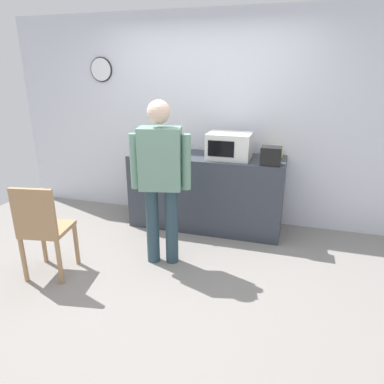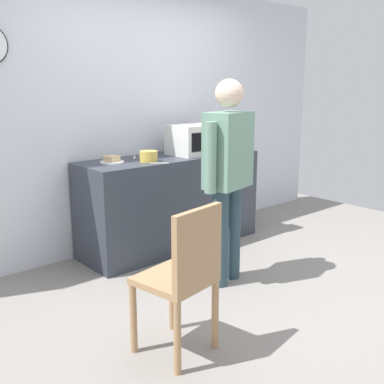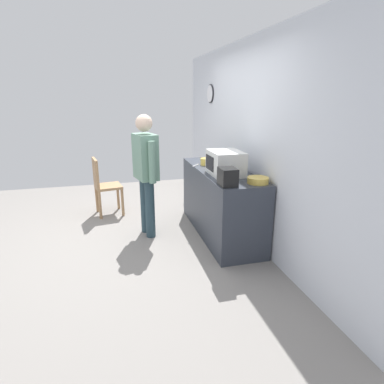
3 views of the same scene
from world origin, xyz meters
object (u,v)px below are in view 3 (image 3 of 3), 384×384
Objects in this scene: toaster at (228,177)px; fork_utensil at (225,164)px; wooden_chair at (103,184)px; person_standing at (146,167)px; spoon_utensil at (196,165)px; cereal_bowl at (258,180)px; sandwich_plate at (210,159)px; microwave at (226,163)px; salad_bowl at (206,162)px.

toaster is 1.16m from fork_utensil.
fork_utensil is at bearing 161.46° from toaster.
person_standing is at bearing 31.73° from wooden_chair.
toaster is 1.12m from spoon_utensil.
person_standing is (0.11, -1.16, 0.04)m from fork_utensil.
cereal_bowl is at bearing 50.23° from person_standing.
wooden_chair reaches higher than fork_utensil.
wooden_chair is at bearing -107.75° from sandwich_plate.
sandwich_plate is at bearing 112.87° from person_standing.
salad_bowl is at bearing -174.13° from microwave.
toaster is 1.29× the size of fork_utensil.
person_standing is (-0.49, -0.95, -0.11)m from microwave.
person_standing is at bearing -117.13° from microwave.
microwave is 3.03× the size of salad_bowl.
cereal_bowl is (0.48, 0.22, -0.11)m from microwave.
sandwich_plate is at bearing -174.70° from cereal_bowl.
wooden_chair is (-0.82, -1.32, -0.40)m from spoon_utensil.
sandwich_plate is 0.13× the size of person_standing.
microwave is 2.94× the size of fork_utensil.
person_standing is 1.76× the size of wooden_chair.
person_standing is 1.21m from wooden_chair.
microwave reaches higher than sandwich_plate.
person_standing reaches higher than cereal_bowl.
microwave reaches higher than toaster.
wooden_chair is (-0.85, -1.75, -0.40)m from fork_utensil.
cereal_bowl is at bearing 91.55° from toaster.
sandwich_plate is at bearing 72.25° from wooden_chair.
salad_bowl is at bearing -26.82° from sandwich_plate.
sandwich_plate is (-0.92, 0.09, -0.13)m from microwave.
wooden_chair is at bearing -119.03° from salad_bowl.
spoon_utensil is (-1.11, -0.44, -0.03)m from cereal_bowl.
salad_bowl reaches higher than spoon_utensil.
fork_utensil is (-1.09, 0.37, -0.10)m from toaster.
salad_bowl is 0.10× the size of person_standing.
toaster is 2.44m from wooden_chair.
cereal_bowl reaches higher than spoon_utensil.
fork_utensil is (0.03, 0.28, -0.05)m from salad_bowl.
salad_bowl is 1.14m from cereal_bowl.
sandwich_plate is 0.90× the size of cereal_bowl.
person_standing is (-0.97, -1.17, 0.01)m from cereal_bowl.
microwave is at bearing -5.38° from sandwich_plate.
spoon_utensil is 0.10× the size of person_standing.
sandwich_plate reaches higher than spoon_utensil.
cereal_bowl reaches higher than sandwich_plate.
sandwich_plate is 1.29× the size of spoon_utensil.
spoon_utensil is (-1.12, -0.07, -0.10)m from toaster.
fork_utensil is (-1.08, -0.01, -0.03)m from cereal_bowl.
cereal_bowl is (1.11, 0.28, -0.01)m from salad_bowl.
microwave reaches higher than wooden_chair.
person_standing reaches higher than wooden_chair.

